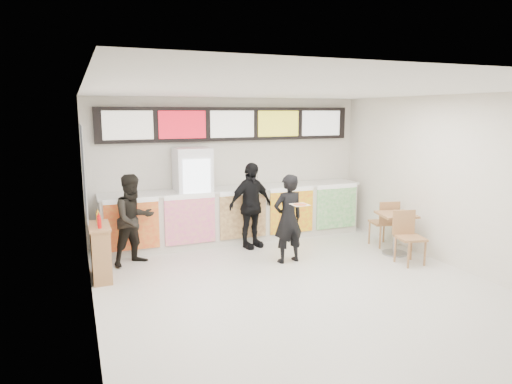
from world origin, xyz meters
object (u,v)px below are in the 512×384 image
drinks_fridge (193,197)px  customer_main (288,219)px  service_counter (237,214)px  customer_left (134,220)px  cafe_table (396,226)px  condiment_ledge (101,251)px  customer_mid (251,205)px

drinks_fridge → customer_main: drinks_fridge is taller
customer_main → service_counter: bearing=-83.4°
customer_main → customer_left: customer_left is taller
drinks_fridge → cafe_table: 4.02m
customer_main → condiment_ledge: 3.25m
customer_main → customer_mid: size_ratio=0.94×
drinks_fridge → customer_main: bearing=-51.7°
drinks_fridge → cafe_table: drinks_fridge is taller
service_counter → condiment_ledge: bearing=-155.4°
customer_mid → cafe_table: (2.41, -1.46, -0.31)m
customer_main → condiment_ledge: size_ratio=1.50×
customer_main → cafe_table: 2.16m
service_counter → drinks_fridge: (-0.93, 0.02, 0.43)m
customer_mid → customer_main: bearing=-91.3°
drinks_fridge → customer_left: 1.49m
customer_main → customer_mid: 1.15m
drinks_fridge → customer_main: size_ratio=1.24×
customer_left → cafe_table: size_ratio=0.97×
customer_mid → condiment_ledge: (-2.91, -0.74, -0.40)m
customer_left → customer_mid: bearing=-20.0°
customer_left → condiment_ledge: (-0.61, -0.56, -0.35)m
service_counter → customer_main: bearing=-76.9°
customer_mid → condiment_ledge: bearing=178.0°
cafe_table → customer_main: bearing=-176.8°
customer_main → condiment_ledge: (-3.21, 0.37, -0.35)m
service_counter → drinks_fridge: bearing=179.0°
customer_main → cafe_table: customer_main is taller
service_counter → customer_left: bearing=-161.7°
customer_left → customer_mid: (2.30, 0.18, 0.05)m
service_counter → customer_main: 1.72m
service_counter → condiment_ledge: size_ratio=5.17×
drinks_fridge → customer_mid: bearing=-28.9°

